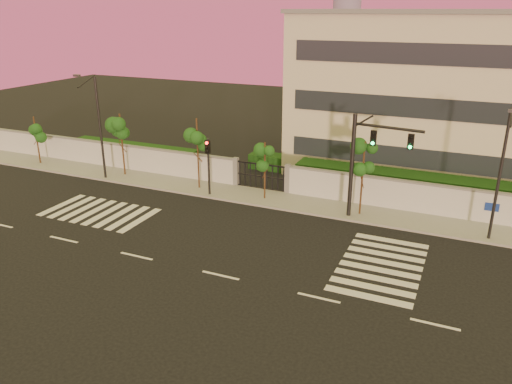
{
  "coord_description": "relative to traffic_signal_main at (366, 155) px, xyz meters",
  "views": [
    {
      "loc": [
        10.27,
        -18.94,
        12.29
      ],
      "look_at": [
        -0.76,
        6.0,
        2.22
      ],
      "focal_mm": 35.0,
      "sensor_mm": 36.0,
      "label": 1
    }
  ],
  "objects": [
    {
      "name": "street_tree_c",
      "position": [
        -11.91,
        0.73,
        -0.31
      ],
      "size": [
        1.4,
        1.11,
        5.2
      ],
      "color": "#382314",
      "rests_on": "ground"
    },
    {
      "name": "street_tree_d",
      "position": [
        -6.76,
        0.64,
        -1.14
      ],
      "size": [
        1.32,
        1.05,
        4.06
      ],
      "color": "#382314",
      "rests_on": "ground"
    },
    {
      "name": "institutional_building",
      "position": [
        4.24,
        12.32,
        2.03
      ],
      "size": [
        24.4,
        12.4,
        12.25
      ],
      "color": "beige",
      "rests_on": "ground"
    },
    {
      "name": "street_tree_b",
      "position": [
        -18.72,
        1.04,
        -0.51
      ],
      "size": [
        1.59,
        1.27,
        4.91
      ],
      "color": "#382314",
      "rests_on": "ground"
    },
    {
      "name": "streetlight_east",
      "position": [
        7.21,
        -0.24,
        0.04
      ],
      "size": [
        0.46,
        1.85,
        7.7
      ],
      "color": "black",
      "rests_on": "ground"
    },
    {
      "name": "streetlight_west",
      "position": [
        -19.62,
        -0.38,
        0.23
      ],
      "size": [
        0.48,
        1.94,
        8.06
      ],
      "color": "black",
      "rests_on": "ground"
    },
    {
      "name": "traffic_signal_main",
      "position": [
        0.0,
        0.0,
        0.0
      ],
      "size": [
        4.12,
        0.77,
        6.53
      ],
      "rotation": [
        0.0,
        0.0,
        -0.15
      ],
      "color": "black",
      "rests_on": "ground"
    },
    {
      "name": "road_markings",
      "position": [
        -6.34,
        -5.91,
        -4.12
      ],
      "size": [
        57.0,
        7.62,
        0.02
      ],
      "color": "silver",
      "rests_on": "ground"
    },
    {
      "name": "perimeter_wall",
      "position": [
        -4.66,
        2.34,
        -3.06
      ],
      "size": [
        60.0,
        0.36,
        2.2
      ],
      "color": "#BABDC2",
      "rests_on": "ground"
    },
    {
      "name": "hedge_row",
      "position": [
        -3.6,
        5.07,
        -3.31
      ],
      "size": [
        41.0,
        4.25,
        1.8
      ],
      "color": "#133710",
      "rests_on": "ground"
    },
    {
      "name": "street_tree_a",
      "position": [
        -27.16,
        0.69,
        -1.14
      ],
      "size": [
        1.49,
        1.19,
        4.05
      ],
      "color": "#382314",
      "rests_on": "ground"
    },
    {
      "name": "sidewalk",
      "position": [
        -4.76,
        0.84,
        -4.05
      ],
      "size": [
        60.0,
        3.0,
        0.15
      ],
      "primitive_type": "cube",
      "color": "gray",
      "rests_on": "ground"
    },
    {
      "name": "street_tree_e",
      "position": [
        -0.22,
        0.53,
        -0.59
      ],
      "size": [
        1.43,
        1.14,
        4.81
      ],
      "color": "#382314",
      "rests_on": "ground"
    },
    {
      "name": "traffic_signal_secondary",
      "position": [
        -10.59,
        -0.21,
        -1.52
      ],
      "size": [
        0.32,
        0.32,
        4.11
      ],
      "rotation": [
        0.0,
        0.0,
        -0.3
      ],
      "color": "black",
      "rests_on": "ground"
    },
    {
      "name": "ground",
      "position": [
        -4.76,
        -9.66,
        -4.13
      ],
      "size": [
        120.0,
        120.0,
        0.0
      ],
      "primitive_type": "plane",
      "color": "black",
      "rests_on": "ground"
    }
  ]
}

